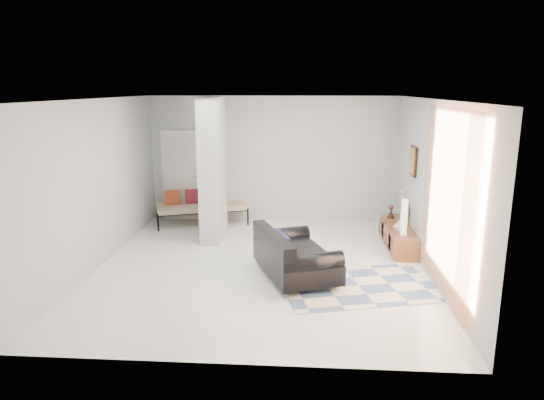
{
  "coord_description": "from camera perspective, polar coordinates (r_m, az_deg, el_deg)",
  "views": [
    {
      "loc": [
        0.72,
        -7.75,
        2.98
      ],
      "look_at": [
        0.15,
        0.6,
        1.03
      ],
      "focal_mm": 32.0,
      "sensor_mm": 36.0,
      "label": 1
    }
  ],
  "objects": [
    {
      "name": "bronze_figurine",
      "position": [
        10.06,
        13.83,
        -1.32
      ],
      "size": [
        0.15,
        0.15,
        0.27
      ],
      "primitive_type": null,
      "rotation": [
        0.0,
        0.0,
        0.13
      ],
      "color": "black",
      "rests_on": "media_console"
    },
    {
      "name": "daybed",
      "position": [
        10.93,
        -8.42,
        -0.62
      ],
      "size": [
        2.13,
        1.41,
        0.77
      ],
      "rotation": [
        0.0,
        0.0,
        0.32
      ],
      "color": "black",
      "rests_on": "floor"
    },
    {
      "name": "media_console",
      "position": [
        9.63,
        14.56,
        -4.06
      ],
      "size": [
        0.45,
        1.85,
        0.8
      ],
      "color": "brown",
      "rests_on": "floor"
    },
    {
      "name": "floor",
      "position": [
        8.34,
        -1.3,
        -7.82
      ],
      "size": [
        6.0,
        6.0,
        0.0
      ],
      "primitive_type": "plane",
      "color": "white",
      "rests_on": "ground"
    },
    {
      "name": "partition_column",
      "position": [
        9.66,
        -7.0,
        3.61
      ],
      "size": [
        0.35,
        1.2,
        2.8
      ],
      "primitive_type": "cube",
      "color": "#B0B5B8",
      "rests_on": "floor"
    },
    {
      "name": "wall_front",
      "position": [
        5.06,
        -4.48,
        -5.12
      ],
      "size": [
        6.0,
        0.0,
        6.0
      ],
      "primitive_type": "plane",
      "rotation": [
        -1.57,
        0.0,
        0.0
      ],
      "color": "#B6B9BB",
      "rests_on": "ground"
    },
    {
      "name": "vase",
      "position": [
        9.2,
        14.77,
        -2.92
      ],
      "size": [
        0.22,
        0.22,
        0.22
      ],
      "primitive_type": "imported",
      "rotation": [
        0.0,
        0.0,
        0.09
      ],
      "color": "silver",
      "rests_on": "media_console"
    },
    {
      "name": "hallway_door",
      "position": [
        11.25,
        -10.66,
        2.87
      ],
      "size": [
        0.85,
        0.06,
        2.04
      ],
      "primitive_type": "cube",
      "color": "silver",
      "rests_on": "floor"
    },
    {
      "name": "wall_back",
      "position": [
        10.89,
        0.1,
        4.79
      ],
      "size": [
        6.0,
        0.0,
        6.0
      ],
      "primitive_type": "plane",
      "rotation": [
        1.57,
        0.0,
        0.0
      ],
      "color": "#B6B9BB",
      "rests_on": "ground"
    },
    {
      "name": "wall_right",
      "position": [
        8.17,
        18.24,
        1.3
      ],
      "size": [
        0.0,
        6.0,
        6.0
      ],
      "primitive_type": "plane",
      "rotation": [
        1.57,
        0.0,
        -1.57
      ],
      "color": "#B6B9BB",
      "rests_on": "ground"
    },
    {
      "name": "area_rug",
      "position": [
        7.67,
        10.18,
        -9.91
      ],
      "size": [
        2.63,
        2.07,
        0.01
      ],
      "primitive_type": "cube",
      "rotation": [
        0.0,
        0.0,
        0.24
      ],
      "color": "beige",
      "rests_on": "floor"
    },
    {
      "name": "ceiling",
      "position": [
        7.79,
        -1.41,
        11.79
      ],
      "size": [
        6.0,
        6.0,
        0.0
      ],
      "primitive_type": "plane",
      "rotation": [
        3.14,
        0.0,
        0.0
      ],
      "color": "white",
      "rests_on": "wall_back"
    },
    {
      "name": "curtain",
      "position": [
        7.05,
        19.87,
        -0.2
      ],
      "size": [
        0.0,
        2.55,
        2.55
      ],
      "primitive_type": "plane",
      "rotation": [
        1.57,
        0.0,
        1.57
      ],
      "color": "#FF8543",
      "rests_on": "wall_right"
    },
    {
      "name": "wall_art",
      "position": [
        9.36,
        16.28,
        4.42
      ],
      "size": [
        0.04,
        0.45,
        0.55
      ],
      "primitive_type": "cube",
      "color": "#33180D",
      "rests_on": "wall_right"
    },
    {
      "name": "loveseat",
      "position": [
        7.79,
        2.38,
        -6.61
      ],
      "size": [
        1.5,
        1.89,
        0.76
      ],
      "rotation": [
        0.0,
        0.0,
        0.37
      ],
      "color": "silver",
      "rests_on": "floor"
    },
    {
      "name": "cylinder_lamp",
      "position": [
        8.94,
        15.28,
        -1.95
      ],
      "size": [
        0.12,
        0.12,
        0.65
      ],
      "primitive_type": "cylinder",
      "color": "white",
      "rests_on": "media_console"
    },
    {
      "name": "wall_left",
      "position": [
        8.64,
        -19.83,
        1.8
      ],
      "size": [
        0.0,
        6.0,
        6.0
      ],
      "primitive_type": "plane",
      "rotation": [
        1.57,
        0.0,
        1.57
      ],
      "color": "#B6B9BB",
      "rests_on": "ground"
    }
  ]
}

